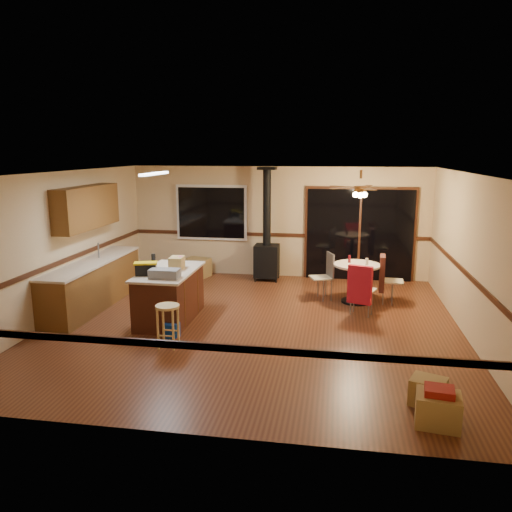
% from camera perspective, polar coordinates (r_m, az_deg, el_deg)
% --- Properties ---
extents(floor, '(7.00, 7.00, 0.00)m').
position_cam_1_polar(floor, '(8.75, -0.32, -7.79)').
color(floor, '#582C18').
rests_on(floor, ground).
extents(ceiling, '(7.00, 7.00, 0.00)m').
position_cam_1_polar(ceiling, '(8.24, -0.34, 9.48)').
color(ceiling, silver).
rests_on(ceiling, ground).
extents(wall_back, '(7.00, 0.00, 7.00)m').
position_cam_1_polar(wall_back, '(11.82, 2.52, 3.89)').
color(wall_back, tan).
rests_on(wall_back, ground).
extents(wall_front, '(7.00, 0.00, 7.00)m').
position_cam_1_polar(wall_front, '(5.10, -6.99, -7.10)').
color(wall_front, tan).
rests_on(wall_front, ground).
extents(wall_left, '(0.00, 7.00, 7.00)m').
position_cam_1_polar(wall_left, '(9.62, -21.37, 1.21)').
color(wall_left, tan).
rests_on(wall_left, ground).
extents(wall_right, '(0.00, 7.00, 7.00)m').
position_cam_1_polar(wall_right, '(8.55, 23.47, -0.21)').
color(wall_right, tan).
rests_on(wall_right, ground).
extents(chair_rail, '(7.00, 7.00, 0.08)m').
position_cam_1_polar(chair_rail, '(8.46, -0.33, -1.41)').
color(chair_rail, '#391B0E').
rests_on(chair_rail, ground).
extents(window, '(1.72, 0.10, 1.32)m').
position_cam_1_polar(window, '(12.03, -5.12, 4.96)').
color(window, black).
rests_on(window, ground).
extents(sliding_door, '(2.52, 0.10, 2.10)m').
position_cam_1_polar(sliding_door, '(11.73, 11.74, 2.36)').
color(sliding_door, black).
rests_on(sliding_door, ground).
extents(lower_cabinets, '(0.60, 3.00, 0.86)m').
position_cam_1_polar(lower_cabinets, '(10.08, -18.09, -3.16)').
color(lower_cabinets, brown).
rests_on(lower_cabinets, ground).
extents(countertop, '(0.64, 3.04, 0.04)m').
position_cam_1_polar(countertop, '(9.98, -18.26, -0.67)').
color(countertop, beige).
rests_on(countertop, lower_cabinets).
extents(upper_cabinets, '(0.35, 2.00, 0.80)m').
position_cam_1_polar(upper_cabinets, '(10.05, -18.75, 5.29)').
color(upper_cabinets, brown).
rests_on(upper_cabinets, ground).
extents(kitchen_island, '(0.88, 1.68, 0.90)m').
position_cam_1_polar(kitchen_island, '(8.97, -9.84, -4.43)').
color(kitchen_island, '#3E1A0F').
rests_on(kitchen_island, ground).
extents(wood_stove, '(0.55, 0.50, 2.52)m').
position_cam_1_polar(wood_stove, '(11.50, 1.24, 0.78)').
color(wood_stove, black).
rests_on(wood_stove, ground).
extents(ceiling_fan, '(0.24, 0.24, 0.55)m').
position_cam_1_polar(ceiling_fan, '(9.75, 11.83, 7.33)').
color(ceiling_fan, brown).
rests_on(ceiling_fan, ceiling).
extents(fluorescent_strip, '(0.10, 1.20, 0.04)m').
position_cam_1_polar(fluorescent_strip, '(9.01, -11.52, 9.20)').
color(fluorescent_strip, white).
rests_on(fluorescent_strip, ceiling).
extents(toolbox_grey, '(0.49, 0.27, 0.15)m').
position_cam_1_polar(toolbox_grey, '(8.34, -10.40, -1.98)').
color(toolbox_grey, slate).
rests_on(toolbox_grey, kitchen_island).
extents(toolbox_black, '(0.38, 0.27, 0.19)m').
position_cam_1_polar(toolbox_black, '(8.61, -12.48, -1.51)').
color(toolbox_black, black).
rests_on(toolbox_black, kitchen_island).
extents(toolbox_yellow_lid, '(0.43, 0.30, 0.03)m').
position_cam_1_polar(toolbox_yellow_lid, '(8.58, -12.51, -0.80)').
color(toolbox_yellow_lid, gold).
rests_on(toolbox_yellow_lid, toolbox_black).
extents(box_on_island, '(0.25, 0.33, 0.21)m').
position_cam_1_polar(box_on_island, '(8.96, -9.04, -0.76)').
color(box_on_island, olive).
rests_on(box_on_island, kitchen_island).
extents(bottle_dark, '(0.10, 0.10, 0.27)m').
position_cam_1_polar(bottle_dark, '(9.05, -11.63, -0.57)').
color(bottle_dark, black).
rests_on(bottle_dark, kitchen_island).
extents(bottle_pink, '(0.08, 0.08, 0.22)m').
position_cam_1_polar(bottle_pink, '(8.98, -8.63, -0.70)').
color(bottle_pink, '#D84C8C').
rests_on(bottle_pink, kitchen_island).
extents(bottle_white, '(0.07, 0.07, 0.18)m').
position_cam_1_polar(bottle_white, '(9.22, -9.08, -0.51)').
color(bottle_white, white).
rests_on(bottle_white, kitchen_island).
extents(bar_stool, '(0.40, 0.40, 0.67)m').
position_cam_1_polar(bar_stool, '(7.80, -10.02, -7.89)').
color(bar_stool, '#D8BB72').
rests_on(bar_stool, floor).
extents(blue_bucket, '(0.35, 0.35, 0.23)m').
position_cam_1_polar(blue_bucket, '(8.28, -9.60, -8.28)').
color(blue_bucket, '#0C3BA8').
rests_on(blue_bucket, floor).
extents(dining_table, '(0.91, 0.91, 0.78)m').
position_cam_1_polar(dining_table, '(10.02, 11.42, -2.28)').
color(dining_table, black).
rests_on(dining_table, ground).
extents(glass_red, '(0.06, 0.06, 0.15)m').
position_cam_1_polar(glass_red, '(10.04, 10.63, -0.34)').
color(glass_red, '#590C14').
rests_on(glass_red, dining_table).
extents(glass_cream, '(0.06, 0.06, 0.13)m').
position_cam_1_polar(glass_cream, '(9.91, 12.55, -0.62)').
color(glass_cream, beige).
rests_on(glass_cream, dining_table).
extents(chair_left, '(0.52, 0.52, 0.51)m').
position_cam_1_polar(chair_left, '(10.14, 8.02, -1.67)').
color(chair_left, tan).
rests_on(chair_left, ground).
extents(chair_near, '(0.56, 0.58, 0.70)m').
position_cam_1_polar(chair_near, '(9.17, 11.83, -3.22)').
color(chair_near, tan).
rests_on(chair_near, ground).
extents(chair_right, '(0.49, 0.45, 0.70)m').
position_cam_1_polar(chair_right, '(10.10, 14.36, -1.93)').
color(chair_right, tan).
rests_on(chair_right, ground).
extents(box_under_window, '(0.64, 0.56, 0.44)m').
position_cam_1_polar(box_under_window, '(12.00, -6.71, -1.31)').
color(box_under_window, olive).
rests_on(box_under_window, floor).
extents(box_corner_a, '(0.52, 0.46, 0.36)m').
position_cam_1_polar(box_corner_a, '(6.05, 20.08, -16.17)').
color(box_corner_a, olive).
rests_on(box_corner_a, floor).
extents(box_corner_b, '(0.49, 0.46, 0.32)m').
position_cam_1_polar(box_corner_b, '(6.45, 19.07, -14.42)').
color(box_corner_b, olive).
rests_on(box_corner_b, floor).
extents(box_small_red, '(0.34, 0.30, 0.08)m').
position_cam_1_polar(box_small_red, '(5.95, 20.23, -14.29)').
color(box_small_red, maroon).
rests_on(box_small_red, box_corner_a).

